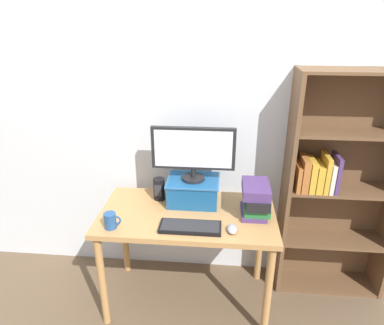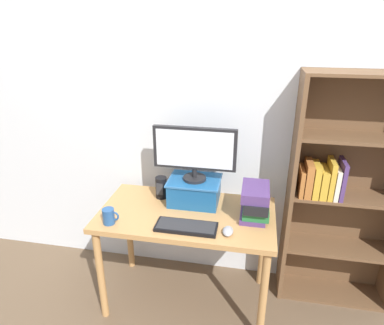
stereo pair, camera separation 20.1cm
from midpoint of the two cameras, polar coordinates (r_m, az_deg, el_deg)
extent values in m
plane|color=brown|center=(2.78, -2.91, -21.62)|extent=(12.00, 12.00, 0.00)
cube|color=silver|center=(2.50, -2.12, 7.81)|extent=(7.00, 0.08, 2.60)
cube|color=#B7844C|center=(2.33, -3.28, -8.75)|extent=(1.18, 0.64, 0.04)
cylinder|color=#B7844C|center=(2.48, -17.14, -18.47)|extent=(0.05, 0.05, 0.71)
cylinder|color=#B7844C|center=(2.34, 9.99, -20.63)|extent=(0.05, 0.05, 0.71)
cylinder|color=#B7844C|center=(2.87, -13.20, -11.54)|extent=(0.05, 0.05, 0.71)
cylinder|color=#B7844C|center=(2.75, 9.20, -12.87)|extent=(0.05, 0.05, 0.71)
cube|color=brown|center=(2.51, 13.24, -4.22)|extent=(0.03, 0.28, 1.66)
cube|color=brown|center=(2.71, 20.85, -3.10)|extent=(0.79, 0.01, 1.66)
cube|color=brown|center=(3.04, 19.22, -18.31)|extent=(0.73, 0.27, 0.02)
cube|color=brown|center=(2.79, 20.34, -11.83)|extent=(0.73, 0.27, 0.02)
cube|color=brown|center=(2.59, 21.60, -4.19)|extent=(0.73, 0.27, 0.02)
cube|color=brown|center=(2.44, 23.01, 4.56)|extent=(0.73, 0.27, 0.02)
cube|color=brown|center=(2.36, 24.52, 13.71)|extent=(0.73, 0.27, 0.02)
cube|color=#AD662D|center=(2.45, 14.88, -2.24)|extent=(0.03, 0.20, 0.18)
cube|color=#AD662D|center=(2.44, 15.90, -1.76)|extent=(0.04, 0.20, 0.23)
cube|color=gold|center=(2.46, 16.99, -1.93)|extent=(0.04, 0.20, 0.22)
cube|color=gold|center=(2.47, 18.05, -2.21)|extent=(0.04, 0.20, 0.19)
cube|color=gold|center=(2.47, 19.12, -1.61)|extent=(0.03, 0.20, 0.25)
cube|color=silver|center=(2.49, 19.84, -2.10)|extent=(0.03, 0.20, 0.21)
cube|color=#4C336B|center=(2.49, 20.64, -1.63)|extent=(0.03, 0.20, 0.26)
cube|color=#195189|center=(2.41, -2.20, -4.73)|extent=(0.34, 0.27, 0.17)
cube|color=#2D669E|center=(2.37, -2.23, -3.01)|extent=(0.36, 0.29, 0.01)
cylinder|color=black|center=(2.37, -2.23, -2.67)|extent=(0.16, 0.16, 0.02)
cylinder|color=black|center=(2.35, -2.25, -1.73)|extent=(0.03, 0.03, 0.06)
cube|color=black|center=(2.28, -2.32, 2.34)|extent=(0.56, 0.04, 0.29)
cube|color=silver|center=(2.26, -2.38, 2.16)|extent=(0.52, 0.00, 0.26)
cube|color=black|center=(2.15, -3.01, -10.78)|extent=(0.38, 0.15, 0.02)
cube|color=#28282B|center=(2.15, -3.02, -10.50)|extent=(0.36, 0.13, 0.00)
ellipsoid|color=#99999E|center=(2.13, 4.00, -11.05)|extent=(0.06, 0.10, 0.04)
cube|color=#4C336B|center=(2.31, 7.70, -8.26)|extent=(0.16, 0.23, 0.03)
cube|color=#236B38|center=(2.29, 8.20, -7.30)|extent=(0.17, 0.22, 0.06)
cube|color=black|center=(2.25, 8.25, -6.08)|extent=(0.15, 0.25, 0.06)
cube|color=#4C336B|center=(2.24, 8.08, -4.41)|extent=(0.17, 0.26, 0.07)
cylinder|color=#234C84|center=(2.22, -16.07, -9.36)|extent=(0.08, 0.08, 0.10)
torus|color=#234C84|center=(2.21, -15.15, -9.34)|extent=(0.07, 0.01, 0.07)
cylinder|color=black|center=(2.47, -7.86, -4.44)|extent=(0.08, 0.08, 0.16)
cube|color=#2D2D30|center=(2.43, -8.09, -4.74)|extent=(0.05, 0.00, 0.09)
camera|label=1|loc=(0.10, -92.60, -1.10)|focal=32.00mm
camera|label=2|loc=(0.10, 87.40, 1.10)|focal=32.00mm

